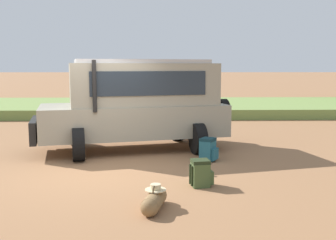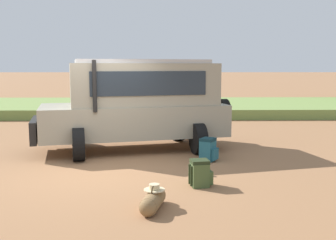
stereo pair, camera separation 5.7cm
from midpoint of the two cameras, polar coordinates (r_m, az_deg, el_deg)
name	(u,v)px [view 1 (the left image)]	position (r m, az deg, el deg)	size (l,w,h in m)	color
ground_plane	(104,171)	(8.73, -9.44, -7.32)	(320.00, 320.00, 0.00)	#936642
grass_bank	(135,107)	(20.08, -4.88, 1.89)	(120.00, 7.00, 0.44)	olive
safari_vehicle	(137,102)	(10.69, -4.60, 2.57)	(5.48, 3.43, 2.44)	gray
backpack_beside_front_wheel	(208,150)	(9.51, 5.68, -4.32)	(0.49, 0.48, 0.56)	#235B6B
backpack_cluster_center	(201,173)	(7.52, 4.56, -7.71)	(0.46, 0.37, 0.51)	#42562D
duffel_bag_low_black_case	(154,200)	(6.35, -2.28, -11.57)	(0.42, 0.87, 0.39)	brown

